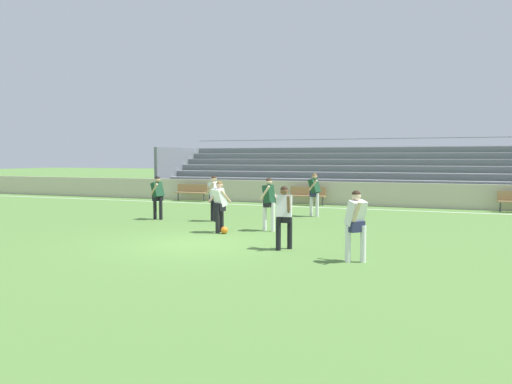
# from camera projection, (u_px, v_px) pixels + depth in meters

# --- Properties ---
(ground_plane) EXTENTS (160.00, 160.00, 0.00)m
(ground_plane) POSITION_uv_depth(u_px,v_px,m) (196.00, 244.00, 13.06)
(ground_plane) COLOR #517A38
(field_line_sideline) EXTENTS (44.00, 0.12, 0.01)m
(field_line_sideline) POSITION_uv_depth(u_px,v_px,m) (300.00, 207.00, 22.99)
(field_line_sideline) COLOR white
(field_line_sideline) RESTS_ON ground
(sideline_wall) EXTENTS (48.00, 0.16, 1.15)m
(sideline_wall) POSITION_uv_depth(u_px,v_px,m) (308.00, 193.00, 24.38)
(sideline_wall) COLOR beige
(sideline_wall) RESTS_ON ground
(bleacher_stand) EXTENTS (22.98, 6.02, 3.54)m
(bleacher_stand) POSITION_uv_depth(u_px,v_px,m) (356.00, 171.00, 27.49)
(bleacher_stand) COLOR #B2B2B7
(bleacher_stand) RESTS_ON ground
(bench_far_right) EXTENTS (1.80, 0.40, 0.90)m
(bench_far_right) POSITION_uv_depth(u_px,v_px,m) (192.00, 191.00, 26.05)
(bench_far_right) COLOR #99754C
(bench_far_right) RESTS_ON ground
(bench_near_bin) EXTENTS (1.80, 0.40, 0.90)m
(bench_near_bin) POSITION_uv_depth(u_px,v_px,m) (307.00, 194.00, 23.81)
(bench_near_bin) COLOR #99754C
(bench_near_bin) RESTS_ON ground
(player_white_on_ball) EXTENTS (0.68, 0.51, 1.61)m
(player_white_on_ball) POSITION_uv_depth(u_px,v_px,m) (220.00, 202.00, 15.00)
(player_white_on_ball) COLOR black
(player_white_on_ball) RESTS_ON ground
(player_dark_wide_left) EXTENTS (0.50, 0.53, 1.69)m
(player_dark_wide_left) POSITION_uv_depth(u_px,v_px,m) (269.00, 199.00, 15.36)
(player_dark_wide_left) COLOR white
(player_dark_wide_left) RESTS_ON ground
(player_white_trailing_run) EXTENTS (0.51, 0.44, 1.68)m
(player_white_trailing_run) POSITION_uv_depth(u_px,v_px,m) (214.00, 194.00, 17.71)
(player_white_trailing_run) COLOR black
(player_white_trailing_run) RESTS_ON ground
(player_dark_deep_cover) EXTENTS (0.50, 0.60, 1.72)m
(player_dark_deep_cover) POSITION_uv_depth(u_px,v_px,m) (314.00, 191.00, 19.12)
(player_dark_deep_cover) COLOR white
(player_dark_deep_cover) RESTS_ON ground
(player_white_overlapping) EXTENTS (0.43, 0.57, 1.62)m
(player_white_overlapping) POSITION_uv_depth(u_px,v_px,m) (284.00, 212.00, 12.21)
(player_white_overlapping) COLOR black
(player_white_overlapping) RESTS_ON ground
(player_dark_wide_right) EXTENTS (0.49, 0.61, 1.63)m
(player_dark_wide_right) POSITION_uv_depth(u_px,v_px,m) (158.00, 194.00, 18.23)
(player_dark_wide_right) COLOR black
(player_dark_wide_right) RESTS_ON ground
(player_white_pressing_high) EXTENTS (0.52, 0.66, 1.61)m
(player_white_pressing_high) POSITION_uv_depth(u_px,v_px,m) (356.00, 220.00, 10.73)
(player_white_pressing_high) COLOR white
(player_white_pressing_high) RESTS_ON ground
(soccer_ball) EXTENTS (0.22, 0.22, 0.22)m
(soccer_ball) POSITION_uv_depth(u_px,v_px,m) (224.00, 230.00, 14.84)
(soccer_ball) COLOR orange
(soccer_ball) RESTS_ON ground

